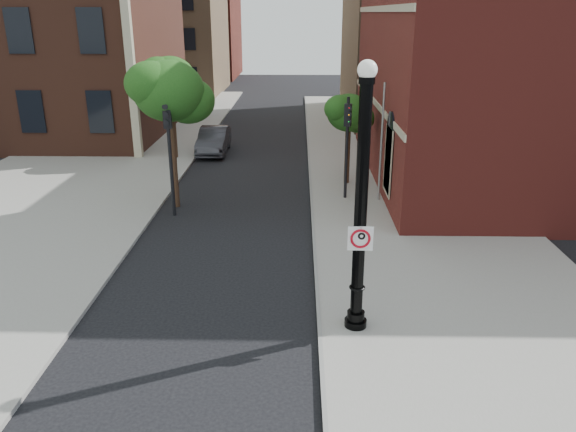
{
  "coord_description": "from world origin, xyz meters",
  "views": [
    {
      "loc": [
        1.52,
        -11.99,
        7.36
      ],
      "look_at": [
        1.24,
        2.0,
        2.27
      ],
      "focal_mm": 35.0,
      "sensor_mm": 36.0,
      "label": 1
    }
  ],
  "objects_px": {
    "lamppost": "(360,216)",
    "no_parking_sign": "(360,238)",
    "traffic_signal_left": "(169,135)",
    "parked_car": "(214,140)",
    "traffic_signal_right": "(347,132)"
  },
  "relations": [
    {
      "from": "no_parking_sign",
      "to": "traffic_signal_left",
      "type": "relative_size",
      "value": 0.13
    },
    {
      "from": "lamppost",
      "to": "traffic_signal_right",
      "type": "distance_m",
      "value": 10.16
    },
    {
      "from": "no_parking_sign",
      "to": "traffic_signal_left",
      "type": "bearing_deg",
      "value": 127.58
    },
    {
      "from": "no_parking_sign",
      "to": "traffic_signal_right",
      "type": "xyz_separation_m",
      "value": [
        0.51,
        10.31,
        0.36
      ]
    },
    {
      "from": "parked_car",
      "to": "traffic_signal_left",
      "type": "height_order",
      "value": "traffic_signal_left"
    },
    {
      "from": "parked_car",
      "to": "no_parking_sign",
      "type": "bearing_deg",
      "value": -72.18
    },
    {
      "from": "lamppost",
      "to": "parked_car",
      "type": "xyz_separation_m",
      "value": [
        -6.14,
        18.39,
        -2.27
      ]
    },
    {
      "from": "no_parking_sign",
      "to": "traffic_signal_left",
      "type": "distance_m",
      "value": 10.42
    },
    {
      "from": "traffic_signal_left",
      "to": "parked_car",
      "type": "bearing_deg",
      "value": 85.79
    },
    {
      "from": "traffic_signal_left",
      "to": "traffic_signal_right",
      "type": "bearing_deg",
      "value": 12.51
    },
    {
      "from": "lamppost",
      "to": "no_parking_sign",
      "type": "xyz_separation_m",
      "value": [
        0.0,
        -0.17,
        -0.47
      ]
    },
    {
      "from": "lamppost",
      "to": "traffic_signal_left",
      "type": "relative_size",
      "value": 1.39
    },
    {
      "from": "lamppost",
      "to": "no_parking_sign",
      "type": "relative_size",
      "value": 10.99
    },
    {
      "from": "lamppost",
      "to": "parked_car",
      "type": "relative_size",
      "value": 1.51
    },
    {
      "from": "lamppost",
      "to": "traffic_signal_right",
      "type": "xyz_separation_m",
      "value": [
        0.51,
        10.14,
        -0.11
      ]
    }
  ]
}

